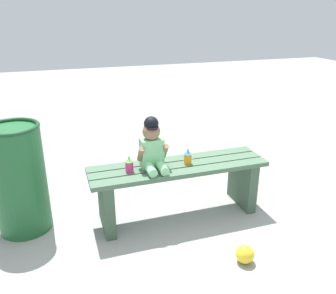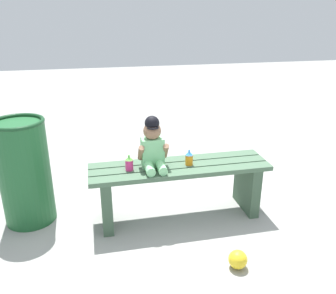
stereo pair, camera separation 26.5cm
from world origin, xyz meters
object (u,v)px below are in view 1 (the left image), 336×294
at_px(sippy_cup_right, 188,157).
at_px(trash_bin, 19,179).
at_px(sippy_cup_left, 129,165).
at_px(park_bench, 178,182).
at_px(child_figure, 152,146).
at_px(toy_ball, 245,254).

relative_size(sippy_cup_right, trash_bin, 0.15).
height_order(sippy_cup_left, sippy_cup_right, same).
height_order(park_bench, trash_bin, trash_bin).
xyz_separation_m(child_figure, sippy_cup_right, (0.28, -0.02, -0.12)).
xyz_separation_m(child_figure, toy_ball, (0.44, -0.72, -0.57)).
relative_size(sippy_cup_right, toy_ball, 0.98).
xyz_separation_m(sippy_cup_right, trash_bin, (-1.26, 0.21, -0.09)).
height_order(sippy_cup_right, toy_ball, sippy_cup_right).
bearing_deg(trash_bin, sippy_cup_left, -14.72).
distance_m(toy_ball, trash_bin, 1.72).
bearing_deg(child_figure, trash_bin, 169.26).
relative_size(park_bench, toy_ball, 11.24).
height_order(child_figure, toy_ball, child_figure).
relative_size(sippy_cup_left, sippy_cup_right, 1.00).
bearing_deg(park_bench, child_figure, 176.14).
xyz_separation_m(sippy_cup_left, toy_ball, (0.62, -0.69, -0.45)).
xyz_separation_m(park_bench, toy_ball, (0.23, -0.70, -0.24)).
height_order(child_figure, trash_bin, child_figure).
height_order(child_figure, sippy_cup_right, child_figure).
height_order(park_bench, sippy_cup_right, sippy_cup_right).
distance_m(child_figure, sippy_cup_left, 0.22).
bearing_deg(trash_bin, park_bench, -9.55).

